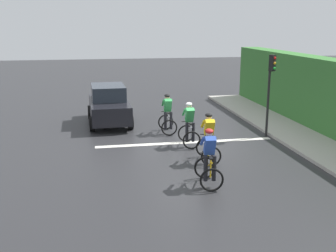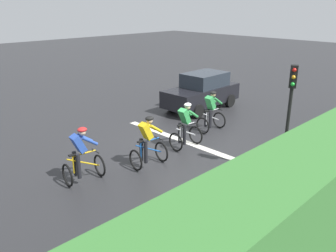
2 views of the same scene
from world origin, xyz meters
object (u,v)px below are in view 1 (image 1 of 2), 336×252
(cyclist_fourth, at_px, (168,115))
(car_black, at_px, (109,105))
(cyclist_second, at_px, (209,139))
(cyclist_mid, at_px, (189,125))
(cyclist_lead, at_px, (209,159))
(traffic_light_near_crossing, at_px, (270,83))

(cyclist_fourth, xyz_separation_m, car_black, (2.36, -2.23, 0.08))
(cyclist_second, relative_size, cyclist_fourth, 1.00)
(cyclist_second, relative_size, cyclist_mid, 1.00)
(cyclist_lead, xyz_separation_m, cyclist_fourth, (0.09, -6.01, 0.00))
(cyclist_mid, bearing_deg, cyclist_second, 95.80)
(cyclist_second, height_order, traffic_light_near_crossing, traffic_light_near_crossing)
(cyclist_mid, relative_size, car_black, 0.40)
(cyclist_lead, bearing_deg, cyclist_second, -105.73)
(cyclist_mid, xyz_separation_m, traffic_light_near_crossing, (-3.47, -0.66, 1.43))
(cyclist_lead, xyz_separation_m, cyclist_mid, (-0.37, -4.00, 0.00))
(traffic_light_near_crossing, bearing_deg, cyclist_second, 38.82)
(cyclist_second, distance_m, cyclist_mid, 1.98)
(cyclist_lead, relative_size, cyclist_mid, 1.00)
(cyclist_lead, distance_m, cyclist_second, 2.11)
(cyclist_lead, height_order, cyclist_fourth, same)
(traffic_light_near_crossing, bearing_deg, car_black, -29.67)
(cyclist_lead, height_order, traffic_light_near_crossing, traffic_light_near_crossing)
(cyclist_lead, distance_m, cyclist_mid, 4.02)
(cyclist_fourth, distance_m, car_black, 3.25)
(cyclist_lead, distance_m, traffic_light_near_crossing, 6.20)
(cyclist_mid, height_order, car_black, car_black)
(car_black, xyz_separation_m, traffic_light_near_crossing, (-6.29, 3.58, 1.35))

